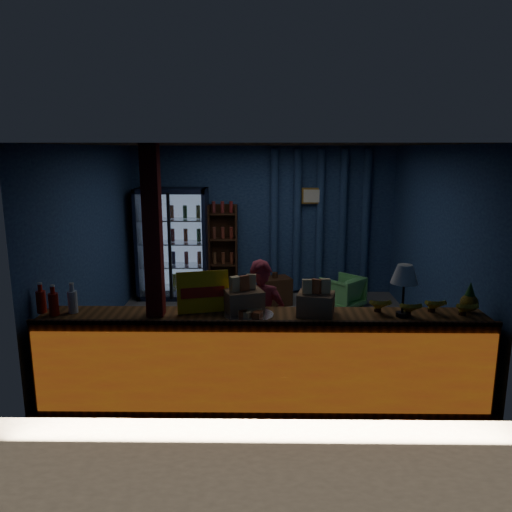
{
  "coord_description": "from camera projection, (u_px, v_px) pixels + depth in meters",
  "views": [
    {
      "loc": [
        -0.01,
        -6.56,
        2.55
      ],
      "look_at": [
        -0.09,
        -0.2,
        1.18
      ],
      "focal_mm": 35.0,
      "sensor_mm": 36.0,
      "label": 1
    }
  ],
  "objects": [
    {
      "name": "pineapple",
      "position": [
        469.0,
        300.0,
        4.95
      ],
      "size": [
        0.18,
        0.18,
        0.3
      ],
      "color": "olive",
      "rests_on": "counter"
    },
    {
      "name": "counter",
      "position": [
        263.0,
        361.0,
        4.98
      ],
      "size": [
        4.4,
        0.57,
        0.99
      ],
      "color": "brown",
      "rests_on": "ground"
    },
    {
      "name": "green_chair",
      "position": [
        343.0,
        292.0,
        8.12
      ],
      "size": [
        0.81,
        0.81,
        0.53
      ],
      "primitive_type": "imported",
      "rotation": [
        0.0,
        0.0,
        3.93
      ],
      "color": "#5EBD61",
      "rests_on": "ground"
    },
    {
      "name": "curtain_folds",
      "position": [
        320.0,
        221.0,
        8.75
      ],
      "size": [
        1.74,
        0.14,
        2.5
      ],
      "color": "navy",
      "rests_on": "room_walls"
    },
    {
      "name": "banana_bunches",
      "position": [
        421.0,
        306.0,
        4.89
      ],
      "size": [
        1.05,
        0.3,
        0.17
      ],
      "color": "yellow",
      "rests_on": "counter"
    },
    {
      "name": "room_walls",
      "position": [
        263.0,
        224.0,
        6.62
      ],
      "size": [
        4.6,
        4.6,
        4.6
      ],
      "color": "navy",
      "rests_on": "ground"
    },
    {
      "name": "table_lamp",
      "position": [
        405.0,
        276.0,
        4.77
      ],
      "size": [
        0.26,
        0.26,
        0.52
      ],
      "color": "black",
      "rests_on": "counter"
    },
    {
      "name": "bottle_shelf",
      "position": [
        223.0,
        250.0,
        8.8
      ],
      "size": [
        0.5,
        0.28,
        1.6
      ],
      "color": "#3B1E12",
      "rests_on": "ground"
    },
    {
      "name": "framed_picture",
      "position": [
        312.0,
        196.0,
        8.62
      ],
      "size": [
        0.36,
        0.04,
        0.28
      ],
      "color": "gold",
      "rests_on": "room_walls"
    },
    {
      "name": "pastry_tray",
      "position": [
        249.0,
        314.0,
        4.85
      ],
      "size": [
        0.49,
        0.49,
        0.08
      ],
      "color": "silver",
      "rests_on": "counter"
    },
    {
      "name": "soda_bottles",
      "position": [
        56.0,
        301.0,
        4.92
      ],
      "size": [
        0.41,
        0.17,
        0.31
      ],
      "color": "red",
      "rests_on": "counter"
    },
    {
      "name": "beverage_cooler",
      "position": [
        174.0,
        244.0,
        8.64
      ],
      "size": [
        1.2,
        0.62,
        1.9
      ],
      "color": "black",
      "rests_on": "ground"
    },
    {
      "name": "ground",
      "position": [
        263.0,
        336.0,
        6.95
      ],
      "size": [
        4.6,
        4.6,
        0.0
      ],
      "primitive_type": "plane",
      "color": "#515154",
      "rests_on": "ground"
    },
    {
      "name": "shopkeeper",
      "position": [
        261.0,
        324.0,
        5.39
      ],
      "size": [
        0.56,
        0.41,
        1.39
      ],
      "primitive_type": "imported",
      "rotation": [
        0.0,
        0.0,
        -0.16
      ],
      "color": "maroon",
      "rests_on": "ground"
    },
    {
      "name": "side_table",
      "position": [
        275.0,
        291.0,
        8.3
      ],
      "size": [
        0.6,
        0.51,
        0.55
      ],
      "color": "#3B1E12",
      "rests_on": "ground"
    },
    {
      "name": "yellow_sign",
      "position": [
        203.0,
        292.0,
        4.95
      ],
      "size": [
        0.53,
        0.23,
        0.41
      ],
      "color": "yellow",
      "rests_on": "counter"
    },
    {
      "name": "snack_box_centre",
      "position": [
        316.0,
        302.0,
        4.87
      ],
      "size": [
        0.4,
        0.35,
        0.36
      ],
      "color": "olive",
      "rests_on": "counter"
    },
    {
      "name": "snack_box_left",
      "position": [
        244.0,
        300.0,
        4.94
      ],
      "size": [
        0.43,
        0.39,
        0.38
      ],
      "color": "olive",
      "rests_on": "counter"
    },
    {
      "name": "support_post",
      "position": [
        155.0,
        280.0,
        4.83
      ],
      "size": [
        0.16,
        0.16,
        2.6
      ],
      "primitive_type": "cube",
      "color": "maroon",
      "rests_on": "ground"
    }
  ]
}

